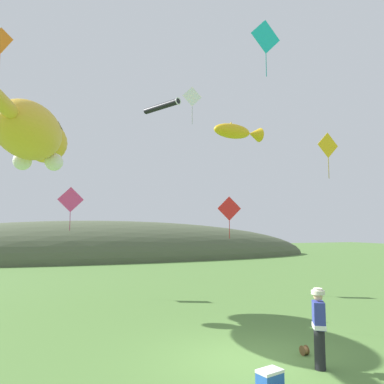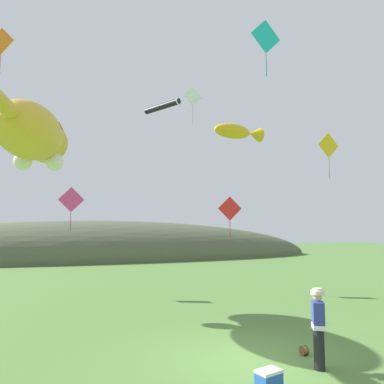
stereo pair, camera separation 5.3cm
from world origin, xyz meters
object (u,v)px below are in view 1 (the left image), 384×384
Objects in this scene: picnic_cooler at (270,379)px; kite_diamond_teal at (266,37)px; kite_diamond_white at (192,97)px; kite_diamond_pink at (71,200)px; kite_tube_streamer at (162,106)px; kite_diamond_gold at (328,146)px; kite_fish_windsock at (237,132)px; kite_diamond_orange at (1,41)px; kite_giant_cat at (33,135)px; kite_diamond_red at (229,209)px; kite_spool at (304,350)px; festival_attendant at (319,325)px.

picnic_cooler is 0.25× the size of kite_diamond_teal.
kite_diamond_white reaches higher than kite_diamond_pink.
kite_tube_streamer is 7.94m from kite_diamond_pink.
picnic_cooler is 0.29× the size of kite_diamond_white.
kite_diamond_teal is at bearing -162.49° from kite_diamond_gold.
kite_diamond_orange is (-9.44, 4.40, 4.34)m from kite_fish_windsock.
kite_giant_cat reaches higher than kite_fish_windsock.
kite_diamond_orange is at bearing 176.52° from kite_diamond_red.
kite_giant_cat is 12.23m from kite_diamond_gold.
kite_fish_windsock is at bearing 79.05° from kite_spool.
kite_diamond_teal is (-1.06, -5.43, 6.27)m from kite_diamond_red.
kite_diamond_red is 0.95× the size of kite_diamond_teal.
kite_diamond_pink is at bearing 155.29° from kite_diamond_white.
kite_giant_cat is (-6.50, 8.29, 5.74)m from festival_attendant.
kite_diamond_orange reaches higher than picnic_cooler.
kite_diamond_teal reaches higher than picnic_cooler.
kite_diamond_pink is at bearing 131.34° from kite_diamond_teal.
kite_giant_cat is 4.73m from kite_diamond_pink.
kite_tube_streamer is 7.73m from kite_diamond_red.
kite_diamond_red is 7.92m from kite_diamond_pink.
kite_diamond_white is (2.15, 10.12, 9.39)m from picnic_cooler.
kite_diamond_gold is (5.23, 4.97, 6.60)m from kite_spool.
kite_diamond_gold is at bearing 41.87° from picnic_cooler.
kite_diamond_teal is at bearing -31.82° from kite_diamond_orange.
kite_diamond_teal is (3.29, 5.15, 10.21)m from picnic_cooler.
festival_attendant is 0.87× the size of kite_diamond_gold.
kite_diamond_red is 5.68m from kite_diamond_gold.
festival_attendant is 1.82m from picnic_cooler.
kite_diamond_gold is (2.73, -4.24, 2.61)m from kite_diamond_red.
kite_diamond_orange is at bearing 160.20° from kite_diamond_gold.
kite_diamond_teal is at bearing -23.73° from kite_giant_cat.
kite_diamond_white reaches higher than festival_attendant.
kite_diamond_white is 5.17m from kite_diamond_teal.
kite_tube_streamer reaches higher than festival_attendant.
festival_attendant is at bearing -101.71° from kite_fish_windsock.
kite_tube_streamer is 1.26× the size of kite_diamond_red.
festival_attendant is 3.20× the size of picnic_cooler.
kite_diamond_gold reaches higher than festival_attendant.
kite_giant_cat is 4.12× the size of kite_diamond_white.
kite_tube_streamer is at bearing 82.90° from picnic_cooler.
kite_giant_cat is at bearing 132.50° from kite_spool.
kite_diamond_gold is (11.99, -2.41, 0.03)m from kite_giant_cat.
kite_fish_windsock is (2.91, 6.84, 6.90)m from picnic_cooler.
kite_diamond_gold is at bearing -11.37° from kite_giant_cat.
kite_fish_windsock is at bearing -77.07° from kite_diamond_white.
kite_fish_windsock is at bearing -43.03° from kite_diamond_pink.
kite_tube_streamer is (-1.12, 7.48, 3.29)m from kite_fish_windsock.
kite_fish_windsock is 4.19m from kite_diamond_white.
picnic_cooler is 0.24× the size of kite_fish_windsock.
kite_diamond_gold is 5.41m from kite_diamond_teal.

